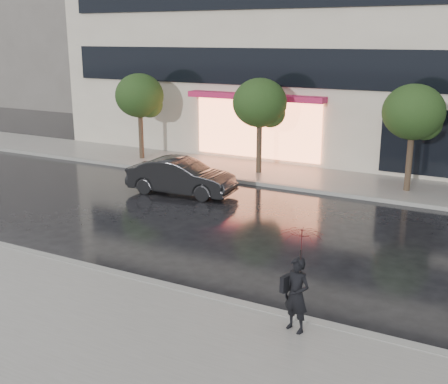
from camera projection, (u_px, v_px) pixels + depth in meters
The scene contains 11 objects.
ground at pixel (195, 276), 13.56m from camera, with size 120.00×120.00×0.00m, color black.
sidewalk_near at pixel (108, 334), 10.79m from camera, with size 60.00×4.50×0.12m, color slate.
sidewalk_far at pixel (330, 181), 22.22m from camera, with size 60.00×3.50×0.12m, color slate.
curb_near at pixel (172, 289), 12.69m from camera, with size 60.00×0.25×0.14m, color gray.
curb_far at pixel (315, 191), 20.74m from camera, with size 60.00×0.25×0.14m, color gray.
bg_building_left at pixel (70, 31), 46.84m from camera, with size 14.00×10.00×12.00m, color #59544F.
tree_far_west at pixel (141, 97), 25.38m from camera, with size 2.20×2.20×3.99m.
tree_mid_west at pixel (261, 105), 22.62m from camera, with size 2.20×2.20×3.99m.
tree_mid_east at pixel (415, 114), 19.86m from camera, with size 2.20×2.20×3.99m.
parked_car at pixel (181, 177), 20.41m from camera, with size 1.39×3.98×1.31m, color black.
pedestrian_with_umbrella at pixel (299, 265), 10.41m from camera, with size 1.03×1.04×2.10m.
Camera 1 is at (6.59, -10.67, 5.58)m, focal length 45.00 mm.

